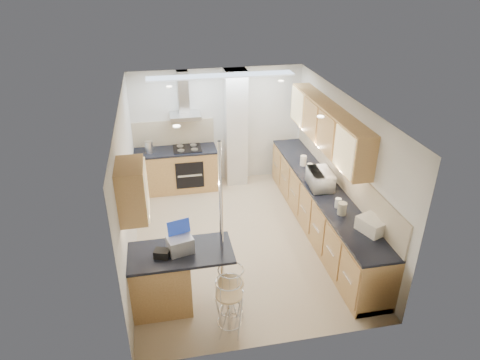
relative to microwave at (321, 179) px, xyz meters
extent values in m
plane|color=tan|center=(-1.42, 0.04, -1.08)|extent=(4.80, 4.80, 0.00)
cube|color=silver|center=(-1.42, 2.44, 0.17)|extent=(3.60, 0.04, 2.50)
cube|color=silver|center=(-1.42, -2.36, 0.17)|extent=(3.60, 0.04, 2.50)
cube|color=silver|center=(-3.22, 0.04, 0.17)|extent=(0.04, 4.80, 2.50)
cube|color=silver|center=(0.38, 0.04, 0.17)|extent=(0.04, 4.80, 2.50)
cube|color=white|center=(-1.42, 0.04, 1.42)|extent=(3.60, 4.80, 0.02)
cube|color=#A97A43|center=(0.21, 0.44, 0.80)|extent=(0.34, 3.00, 0.72)
cube|color=#A97A43|center=(-3.05, -1.31, 0.80)|extent=(0.34, 0.62, 0.72)
cube|color=beige|center=(0.37, 0.04, 0.10)|extent=(0.03, 4.40, 0.56)
cube|color=beige|center=(-2.37, 2.43, 0.10)|extent=(1.70, 0.03, 0.56)
cube|color=silver|center=(-1.07, 2.24, 0.17)|extent=(0.45, 0.40, 2.50)
cube|color=silver|center=(-2.12, 2.19, 0.54)|extent=(0.62, 0.48, 0.08)
cube|color=silver|center=(-2.12, 2.33, 0.98)|extent=(0.22, 0.20, 0.88)
cylinder|color=white|center=(-1.95, -1.41, 0.17)|extent=(0.05, 0.05, 2.50)
cube|color=black|center=(-2.12, 1.83, -0.63)|extent=(0.58, 0.02, 0.58)
cube|color=black|center=(-2.12, 2.14, -0.15)|extent=(0.58, 0.50, 0.02)
cube|color=tan|center=(-1.42, 1.84, 1.41)|extent=(2.80, 0.35, 0.02)
cube|color=#A97A43|center=(0.08, 0.04, -0.64)|extent=(0.60, 4.40, 0.88)
cube|color=black|center=(0.08, 0.04, -0.18)|extent=(0.63, 4.40, 0.04)
cube|color=#A97A43|center=(-2.37, 2.14, -0.64)|extent=(1.70, 0.60, 0.88)
cube|color=black|center=(-2.37, 2.14, -0.18)|extent=(1.70, 0.63, 0.04)
cube|color=#A97A43|center=(-2.54, -1.41, -0.63)|extent=(1.35, 0.62, 0.90)
cube|color=black|center=(-2.54, -1.41, -0.16)|extent=(1.47, 0.72, 0.04)
imported|color=white|center=(0.00, 0.00, 0.00)|extent=(0.42, 0.59, 0.31)
cube|color=#A1A4A9|center=(-2.51, -1.41, -0.02)|extent=(0.38, 0.32, 0.22)
cube|color=black|center=(-2.75, -1.47, -0.08)|extent=(0.24, 0.20, 0.11)
cylinder|color=white|center=(0.00, 0.91, -0.06)|extent=(0.14, 0.14, 0.20)
cylinder|color=white|center=(0.05, 0.67, -0.09)|extent=(0.12, 0.12, 0.14)
cylinder|color=#ADA58A|center=(0.02, -0.90, -0.06)|extent=(0.17, 0.17, 0.20)
cylinder|color=white|center=(0.04, -0.69, -0.08)|extent=(0.12, 0.12, 0.16)
cube|color=white|center=(0.26, -1.42, -0.05)|extent=(0.43, 0.48, 0.21)
cylinder|color=silver|center=(-2.89, 2.10, -0.03)|extent=(0.16, 0.16, 0.24)
camera|label=1|loc=(-2.62, -6.14, 3.37)|focal=32.00mm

